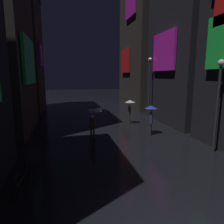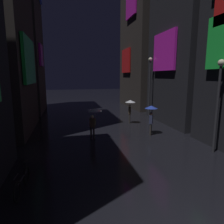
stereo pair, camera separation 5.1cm
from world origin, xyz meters
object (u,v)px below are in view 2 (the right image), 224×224
(pedestrian_foreground_left_clear, at_px, (94,115))
(streetlamp_right_near, at_px, (218,95))
(pedestrian_far_right_clear, at_px, (130,105))
(pedestrian_midstreet_centre_blue, at_px, (151,112))
(streetlamp_right_far, at_px, (150,82))
(bicycle_parked_at_storefront, at_px, (22,182))

(pedestrian_foreground_left_clear, relative_size, streetlamp_right_near, 0.42)
(pedestrian_foreground_left_clear, xyz_separation_m, pedestrian_far_right_clear, (3.75, 3.76, 0.00))
(pedestrian_midstreet_centre_blue, xyz_separation_m, pedestrian_foreground_left_clear, (-4.12, -0.13, 0.00))
(streetlamp_right_far, bearing_deg, pedestrian_far_right_clear, -150.08)
(pedestrian_far_right_clear, relative_size, streetlamp_right_far, 0.36)
(pedestrian_foreground_left_clear, xyz_separation_m, streetlamp_right_far, (6.14, 5.14, 2.00))
(pedestrian_midstreet_centre_blue, bearing_deg, streetlamp_right_far, 68.02)
(pedestrian_far_right_clear, height_order, bicycle_parked_at_storefront, pedestrian_far_right_clear)
(pedestrian_midstreet_centre_blue, xyz_separation_m, pedestrian_far_right_clear, (-0.37, 3.64, 0.00))
(pedestrian_midstreet_centre_blue, relative_size, streetlamp_right_far, 0.36)
(bicycle_parked_at_storefront, xyz_separation_m, streetlamp_right_near, (9.60, 1.76, 2.81))
(streetlamp_right_near, bearing_deg, streetlamp_right_far, 90.00)
(pedestrian_midstreet_centre_blue, distance_m, streetlamp_right_far, 5.76)
(pedestrian_midstreet_centre_blue, relative_size, pedestrian_far_right_clear, 1.00)
(pedestrian_far_right_clear, distance_m, streetlamp_right_far, 3.41)
(pedestrian_midstreet_centre_blue, distance_m, pedestrian_far_right_clear, 3.65)
(pedestrian_foreground_left_clear, height_order, streetlamp_right_far, streetlamp_right_far)
(pedestrian_far_right_clear, xyz_separation_m, streetlamp_right_far, (2.39, 1.38, 2.00))
(pedestrian_far_right_clear, xyz_separation_m, bicycle_parked_at_storefront, (-7.20, -9.35, -1.28))
(bicycle_parked_at_storefront, distance_m, streetlamp_right_far, 14.76)
(streetlamp_right_near, xyz_separation_m, streetlamp_right_far, (-0.00, 8.97, 0.47))
(pedestrian_foreground_left_clear, distance_m, bicycle_parked_at_storefront, 6.69)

